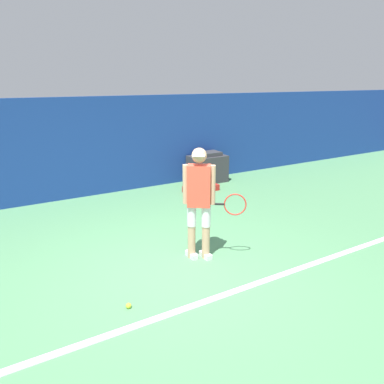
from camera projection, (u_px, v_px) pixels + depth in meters
ground_plane at (181, 271)px, 5.41m from camera, size 24.00×24.00×0.00m
back_wall at (88, 148)px, 8.66m from camera, size 24.00×0.10×2.30m
court_baseline at (214, 299)px, 4.72m from camera, size 21.60×0.10×0.01m
tennis_player at (200, 199)px, 5.55m from camera, size 0.78×0.61×1.72m
tennis_ball at (129, 306)px, 4.52m from camera, size 0.07×0.07×0.07m
covered_chair at (207, 168)px, 10.05m from camera, size 0.98×0.62×0.82m
equipment_bag at (201, 188)px, 9.27m from camera, size 0.89×0.35×0.15m
water_bottle at (186, 182)px, 9.71m from camera, size 0.09×0.09×0.25m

